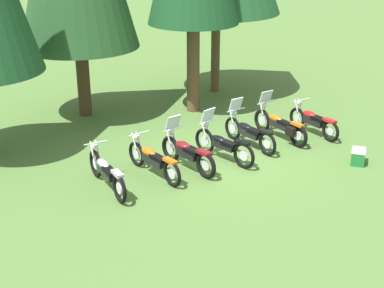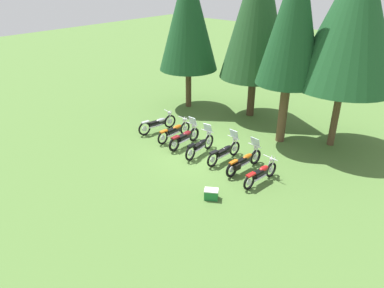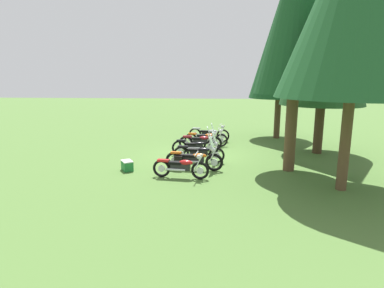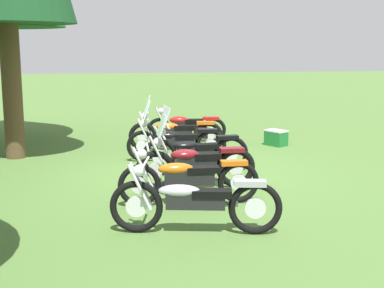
{
  "view_description": "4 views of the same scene",
  "coord_description": "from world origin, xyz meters",
  "px_view_note": "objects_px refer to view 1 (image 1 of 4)",
  "views": [
    {
      "loc": [
        -10.21,
        -10.73,
        6.43
      ],
      "look_at": [
        -1.02,
        0.07,
        0.67
      ],
      "focal_mm": 53.1,
      "sensor_mm": 36.0,
      "label": 1
    },
    {
      "loc": [
        9.59,
        -12.09,
        8.12
      ],
      "look_at": [
        -0.37,
        -0.4,
        0.53
      ],
      "focal_mm": 33.74,
      "sensor_mm": 36.0,
      "label": 2
    },
    {
      "loc": [
        14.85,
        0.67,
        3.71
      ],
      "look_at": [
        0.96,
        -0.26,
        0.78
      ],
      "focal_mm": 30.22,
      "sensor_mm": 36.0,
      "label": 3
    },
    {
      "loc": [
        -10.46,
        1.58,
        2.58
      ],
      "look_at": [
        0.04,
        -0.12,
        0.59
      ],
      "focal_mm": 49.6,
      "sensor_mm": 36.0,
      "label": 4
    }
  ],
  "objects_px": {
    "motorcycle_0": "(107,172)",
    "motorcycle_6": "(313,121)",
    "motorcycle_2": "(187,153)",
    "motorcycle_1": "(153,160)",
    "motorcycle_4": "(249,132)",
    "motorcycle_3": "(223,144)",
    "picnic_cooler": "(358,157)",
    "motorcycle_5": "(281,125)"
  },
  "relations": [
    {
      "from": "motorcycle_2",
      "to": "motorcycle_3",
      "type": "height_order",
      "value": "motorcycle_3"
    },
    {
      "from": "motorcycle_4",
      "to": "picnic_cooler",
      "type": "height_order",
      "value": "motorcycle_4"
    },
    {
      "from": "motorcycle_2",
      "to": "motorcycle_6",
      "type": "height_order",
      "value": "motorcycle_2"
    },
    {
      "from": "motorcycle_2",
      "to": "motorcycle_3",
      "type": "bearing_deg",
      "value": -99.03
    },
    {
      "from": "motorcycle_6",
      "to": "picnic_cooler",
      "type": "relative_size",
      "value": 3.27
    },
    {
      "from": "motorcycle_3",
      "to": "motorcycle_0",
      "type": "bearing_deg",
      "value": 77.09
    },
    {
      "from": "motorcycle_3",
      "to": "motorcycle_5",
      "type": "relative_size",
      "value": 0.95
    },
    {
      "from": "motorcycle_2",
      "to": "motorcycle_6",
      "type": "distance_m",
      "value": 4.71
    },
    {
      "from": "motorcycle_6",
      "to": "picnic_cooler",
      "type": "bearing_deg",
      "value": 166.55
    },
    {
      "from": "motorcycle_0",
      "to": "motorcycle_6",
      "type": "xyz_separation_m",
      "value": [
        6.98,
        -0.93,
        -0.02
      ]
    },
    {
      "from": "motorcycle_2",
      "to": "motorcycle_4",
      "type": "relative_size",
      "value": 0.98
    },
    {
      "from": "motorcycle_4",
      "to": "motorcycle_5",
      "type": "relative_size",
      "value": 0.96
    },
    {
      "from": "motorcycle_1",
      "to": "motorcycle_3",
      "type": "xyz_separation_m",
      "value": [
        2.1,
        -0.45,
        0.02
      ]
    },
    {
      "from": "motorcycle_0",
      "to": "motorcycle_6",
      "type": "relative_size",
      "value": 1.11
    },
    {
      "from": "motorcycle_4",
      "to": "picnic_cooler",
      "type": "bearing_deg",
      "value": -148.48
    },
    {
      "from": "motorcycle_6",
      "to": "motorcycle_1",
      "type": "bearing_deg",
      "value": 89.03
    },
    {
      "from": "motorcycle_0",
      "to": "motorcycle_5",
      "type": "distance_m",
      "value": 5.91
    },
    {
      "from": "motorcycle_0",
      "to": "picnic_cooler",
      "type": "height_order",
      "value": "motorcycle_0"
    },
    {
      "from": "motorcycle_1",
      "to": "motorcycle_5",
      "type": "relative_size",
      "value": 1.0
    },
    {
      "from": "motorcycle_0",
      "to": "motorcycle_4",
      "type": "relative_size",
      "value": 1.05
    },
    {
      "from": "motorcycle_2",
      "to": "motorcycle_4",
      "type": "xyz_separation_m",
      "value": [
        2.41,
        0.04,
        -0.01
      ]
    },
    {
      "from": "motorcycle_3",
      "to": "motorcycle_6",
      "type": "relative_size",
      "value": 1.05
    },
    {
      "from": "motorcycle_5",
      "to": "picnic_cooler",
      "type": "distance_m",
      "value": 2.66
    },
    {
      "from": "motorcycle_1",
      "to": "motorcycle_2",
      "type": "relative_size",
      "value": 1.05
    },
    {
      "from": "motorcycle_2",
      "to": "motorcycle_5",
      "type": "relative_size",
      "value": 0.94
    },
    {
      "from": "motorcycle_3",
      "to": "motorcycle_5",
      "type": "distance_m",
      "value": 2.43
    },
    {
      "from": "motorcycle_2",
      "to": "motorcycle_3",
      "type": "distance_m",
      "value": 1.17
    },
    {
      "from": "motorcycle_2",
      "to": "motorcycle_4",
      "type": "height_order",
      "value": "motorcycle_2"
    },
    {
      "from": "motorcycle_4",
      "to": "motorcycle_2",
      "type": "bearing_deg",
      "value": 95.86
    },
    {
      "from": "picnic_cooler",
      "to": "motorcycle_1",
      "type": "bearing_deg",
      "value": 147.39
    },
    {
      "from": "motorcycle_1",
      "to": "motorcycle_6",
      "type": "relative_size",
      "value": 1.1
    },
    {
      "from": "motorcycle_5",
      "to": "motorcycle_2",
      "type": "bearing_deg",
      "value": 93.71
    },
    {
      "from": "motorcycle_4",
      "to": "motorcycle_0",
      "type": "bearing_deg",
      "value": 90.72
    },
    {
      "from": "motorcycle_1",
      "to": "motorcycle_2",
      "type": "bearing_deg",
      "value": -103.59
    },
    {
      "from": "motorcycle_6",
      "to": "motorcycle_3",
      "type": "bearing_deg",
      "value": 91.43
    },
    {
      "from": "motorcycle_1",
      "to": "picnic_cooler",
      "type": "bearing_deg",
      "value": -120.65
    },
    {
      "from": "motorcycle_1",
      "to": "motorcycle_0",
      "type": "bearing_deg",
      "value": 86.78
    },
    {
      "from": "motorcycle_2",
      "to": "motorcycle_6",
      "type": "relative_size",
      "value": 1.04
    },
    {
      "from": "motorcycle_0",
      "to": "motorcycle_6",
      "type": "distance_m",
      "value": 7.04
    },
    {
      "from": "motorcycle_1",
      "to": "motorcycle_6",
      "type": "bearing_deg",
      "value": -96.19
    },
    {
      "from": "motorcycle_4",
      "to": "motorcycle_5",
      "type": "bearing_deg",
      "value": -94.68
    },
    {
      "from": "motorcycle_0",
      "to": "motorcycle_5",
      "type": "bearing_deg",
      "value": -83.76
    }
  ]
}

